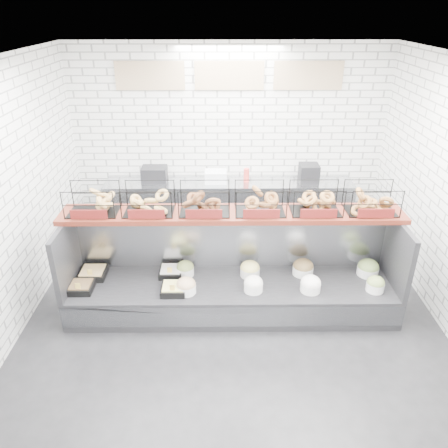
{
  "coord_description": "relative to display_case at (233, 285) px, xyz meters",
  "views": [
    {
      "loc": [
        -0.14,
        -4.18,
        3.48
      ],
      "look_at": [
        -0.1,
        0.45,
        1.13
      ],
      "focal_mm": 35.0,
      "sensor_mm": 36.0,
      "label": 1
    }
  ],
  "objects": [
    {
      "name": "prep_counter",
      "position": [
        -0.02,
        2.08,
        0.14
      ],
      "size": [
        4.0,
        0.6,
        1.2
      ],
      "color": "#93969B",
      "rests_on": "ground"
    },
    {
      "name": "display_case",
      "position": [
        0.0,
        0.0,
        0.0
      ],
      "size": [
        4.0,
        0.9,
        1.2
      ],
      "color": "black",
      "rests_on": "ground"
    },
    {
      "name": "ground",
      "position": [
        -0.02,
        -0.35,
        -0.33
      ],
      "size": [
        5.5,
        5.5,
        0.0
      ],
      "primitive_type": "plane",
      "color": "black",
      "rests_on": "ground"
    },
    {
      "name": "room_shell",
      "position": [
        -0.02,
        0.26,
        1.73
      ],
      "size": [
        5.02,
        5.51,
        3.01
      ],
      "color": "white",
      "rests_on": "ground"
    },
    {
      "name": "bagel_shelf",
      "position": [
        -0.01,
        0.17,
        1.06
      ],
      "size": [
        4.1,
        0.5,
        0.4
      ],
      "color": "#44150E",
      "rests_on": "display_case"
    }
  ]
}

